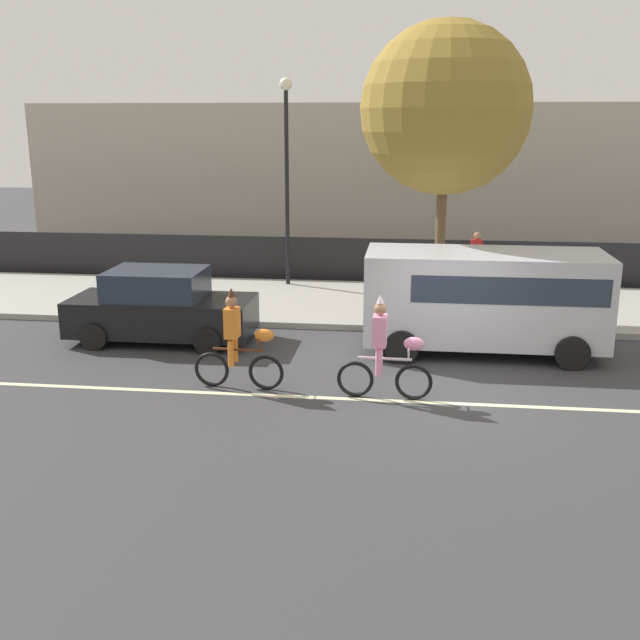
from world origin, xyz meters
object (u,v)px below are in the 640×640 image
at_px(parade_cyclist_pink, 386,354).
at_px(pedestrian_onlooker, 476,258).
at_px(parked_car_black, 161,307).
at_px(street_lamp_post, 287,152).
at_px(parade_cyclist_orange, 239,345).
at_px(parked_van_silver, 488,294).

xyz_separation_m(parade_cyclist_pink, pedestrian_onlooker, (2.26, 8.88, 0.17)).
distance_m(parked_car_black, street_lamp_post, 6.83).
relative_size(parade_cyclist_orange, parade_cyclist_pink, 1.00).
bearing_deg(parade_cyclist_orange, parked_van_silver, 31.05).
bearing_deg(parked_van_silver, street_lamp_post, 132.75).
relative_size(parked_van_silver, street_lamp_post, 0.85).
height_order(parked_car_black, pedestrian_onlooker, pedestrian_onlooker).
height_order(parade_cyclist_orange, street_lamp_post, street_lamp_post).
xyz_separation_m(parked_car_black, street_lamp_post, (1.96, 5.70, 3.21)).
bearing_deg(parade_cyclist_orange, street_lamp_post, 93.28).
distance_m(parked_van_silver, street_lamp_post, 8.19).
distance_m(parade_cyclist_pink, parked_van_silver, 3.71).
bearing_deg(pedestrian_onlooker, parade_cyclist_pink, -104.28).
bearing_deg(parked_van_silver, parked_car_black, -179.78).
bearing_deg(parade_cyclist_orange, parked_car_black, 130.79).
distance_m(parade_cyclist_orange, parked_van_silver, 5.57).
xyz_separation_m(parade_cyclist_orange, parade_cyclist_pink, (2.72, -0.21, 0.00)).
height_order(parade_cyclist_pink, parked_van_silver, parked_van_silver).
xyz_separation_m(parked_car_black, pedestrian_onlooker, (7.43, 5.83, 0.23)).
xyz_separation_m(parade_cyclist_orange, parked_car_black, (-2.45, 2.84, -0.06)).
distance_m(parade_cyclist_orange, parade_cyclist_pink, 2.73).
bearing_deg(street_lamp_post, pedestrian_onlooker, 1.35).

